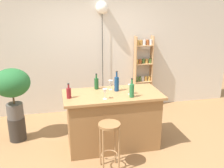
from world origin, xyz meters
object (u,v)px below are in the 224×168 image
bar_stool (109,136)px  wine_glass_left (111,83)px  spice_shelf (143,71)px  plant_stool (17,129)px  bottle_soda_blue (117,84)px  pendant_globe_light (102,9)px  bottle_spirits_clear (96,83)px  bottle_olive_oil (132,90)px  potted_plant (12,86)px  wine_glass_right (130,87)px  wine_glass_center (105,92)px  bottle_vinegar (69,93)px

bar_stool → wine_glass_left: (0.20, 0.84, 0.51)m
spice_shelf → plant_stool: (-2.63, -0.97, -0.65)m
bottle_soda_blue → pendant_globe_light: bearing=88.5°
pendant_globe_light → wine_glass_left: bearing=-95.1°
bottle_spirits_clear → bottle_olive_oil: (0.46, -0.51, 0.01)m
potted_plant → wine_glass_left: potted_plant is taller
bar_stool → wine_glass_right: (0.46, 0.55, 0.51)m
spice_shelf → bottle_soda_blue: 1.69m
potted_plant → pendant_globe_light: pendant_globe_light is taller
wine_glass_right → pendant_globe_light: 2.02m
bottle_olive_oil → wine_glass_center: (-0.42, 0.01, 0.00)m
plant_stool → bottle_vinegar: (0.90, -0.58, 0.80)m
bottle_vinegar → pendant_globe_light: 2.16m
bottle_olive_oil → wine_glass_left: 0.49m
potted_plant → wine_glass_center: 1.60m
bottle_vinegar → pendant_globe_light: size_ratio=0.10×
spice_shelf → bottle_olive_oil: size_ratio=5.46×
spice_shelf → potted_plant: 2.81m
wine_glass_center → wine_glass_right: same height
plant_stool → pendant_globe_light: 2.82m
bottle_vinegar → wine_glass_left: bottle_vinegar is taller
spice_shelf → wine_glass_left: spice_shelf is taller
bar_stool → bottle_olive_oil: 0.79m
bottle_vinegar → wine_glass_center: (0.53, -0.16, 0.03)m
spice_shelf → potted_plant: size_ratio=1.89×
spice_shelf → potted_plant: bearing=-159.7°
plant_stool → bottle_vinegar: size_ratio=1.80×
bar_stool → bottle_spirits_clear: bearing=91.3°
bottle_spirits_clear → bottle_vinegar: size_ratio=1.15×
bar_stool → bottle_spirits_clear: size_ratio=2.68×
potted_plant → wine_glass_left: bearing=-11.6°
wine_glass_left → pendant_globe_light: bearing=84.9°
bottle_spirits_clear → wine_glass_left: size_ratio=1.64×
plant_stool → wine_glass_left: bearing=-11.6°
spice_shelf → bottle_spirits_clear: size_ratio=6.10×
plant_stool → bottle_olive_oil: (1.84, -0.75, 0.82)m
plant_stool → wine_glass_center: 1.80m
spice_shelf → plant_stool: bearing=-159.7°
plant_stool → bottle_spirits_clear: bearing=-9.9°
potted_plant → bottle_spirits_clear: (1.38, -0.24, 0.03)m
bar_stool → pendant_globe_light: size_ratio=0.31×
plant_stool → potted_plant: potted_plant is taller
bottle_soda_blue → bottle_vinegar: bottle_soda_blue is taller
bottle_soda_blue → bottle_spirits_clear: bottle_soda_blue is taller
spice_shelf → bottle_spirits_clear: bearing=-136.0°
bottle_soda_blue → wine_glass_left: (-0.08, 0.09, -0.01)m
spice_shelf → wine_glass_center: size_ratio=9.98×
spice_shelf → bottle_soda_blue: bearing=-124.4°
wine_glass_left → pendant_globe_light: pendant_globe_light is taller
spice_shelf → bottle_soda_blue: spice_shelf is taller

